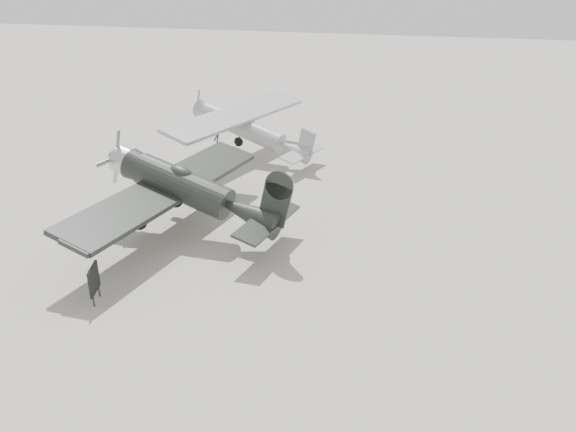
% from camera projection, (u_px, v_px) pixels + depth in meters
% --- Properties ---
extents(ground, '(160.00, 160.00, 0.00)m').
position_uv_depth(ground, '(266.00, 293.00, 18.80)').
color(ground, gray).
rests_on(ground, ground).
extents(lowwing_monoplane, '(8.10, 11.29, 3.63)m').
position_uv_depth(lowwing_monoplane, '(191.00, 190.00, 22.18)').
color(lowwing_monoplane, black).
rests_on(lowwing_monoplane, ground).
extents(highwing_monoplane, '(7.92, 11.04, 3.13)m').
position_uv_depth(highwing_monoplane, '(247.00, 125.00, 31.20)').
color(highwing_monoplane, gray).
rests_on(highwing_monoplane, ground).
extents(sign_board, '(0.33, 0.91, 1.34)m').
position_uv_depth(sign_board, '(94.00, 280.00, 17.99)').
color(sign_board, '#333333').
rests_on(sign_board, ground).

